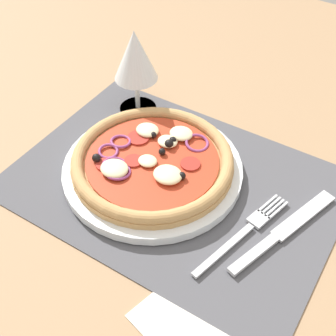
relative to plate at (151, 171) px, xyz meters
The scene contains 8 objects.
ground_plane 4.51cm from the plate, ahead, with size 190.00×140.00×2.40cm, color #9E7A56.
placemat 3.97cm from the plate, ahead, with size 46.55×33.04×0.40cm, color #4C4C51.
plate is the anchor object (origin of this frame).
pizza 1.81cm from the plate, 149.52° to the left, with size 23.85×23.85×2.67cm.
fork 16.70cm from the plate, ahead, with size 5.82×17.83×0.44cm.
knife 20.88cm from the plate, ahead, with size 7.72×19.54×0.62cm.
wine_glass 19.08cm from the plate, 131.70° to the left, with size 7.20×7.20×14.90cm.
napkin 24.26cm from the plate, 42.14° to the right, with size 13.58×12.22×0.36cm, color silver.
Camera 1 is at (23.86, -39.84, 49.75)cm, focal length 49.42 mm.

